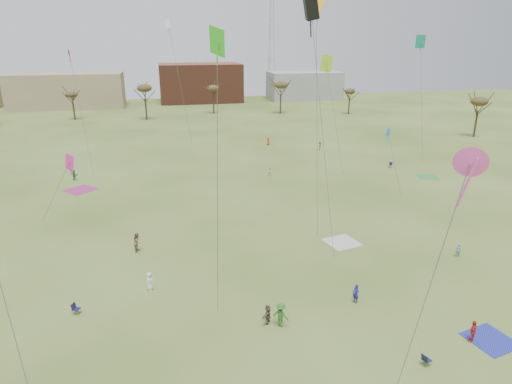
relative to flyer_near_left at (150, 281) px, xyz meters
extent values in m
plane|color=#42591B|center=(10.48, -5.26, -0.77)|extent=(260.00, 260.00, 0.00)
imported|color=white|center=(0.00, 0.00, 0.00)|extent=(0.85, 0.90, 1.55)
imported|color=#2A6722|center=(9.27, -7.07, 0.16)|extent=(1.36, 1.31, 1.86)
imported|color=navy|center=(15.85, -5.45, 0.03)|extent=(0.59, 0.69, 1.60)
imported|color=red|center=(21.72, -11.52, 0.04)|extent=(0.99, 0.91, 1.63)
imported|color=olive|center=(-1.22, 7.43, 0.20)|extent=(0.91, 1.07, 1.94)
imported|color=brown|center=(8.44, -6.52, -0.03)|extent=(1.12, 1.41, 1.50)
imported|color=#6A96B1|center=(28.67, -0.31, -0.08)|extent=(0.55, 0.40, 1.40)
imported|color=silver|center=(17.54, 29.06, -0.07)|extent=(0.87, 0.84, 1.41)
imported|color=#267347|center=(-11.13, 32.96, 0.00)|extent=(1.25, 1.42, 1.56)
imported|color=#B6431F|center=(22.15, 48.82, 0.00)|extent=(0.77, 0.89, 1.55)
imported|color=#213C97|center=(30.52, 42.71, 0.04)|extent=(0.92, 1.19, 1.63)
cube|color=#242E9C|center=(23.08, -11.72, -0.77)|extent=(3.47, 3.47, 0.03)
cube|color=beige|center=(19.11, 4.94, -0.77)|extent=(3.71, 3.71, 0.03)
cube|color=#9A2F6F|center=(-9.65, 28.09, -0.77)|extent=(5.01, 5.01, 0.03)
cube|color=#328B45|center=(40.60, 23.32, -0.77)|extent=(3.28, 3.28, 0.03)
cube|color=#17163D|center=(-5.42, -2.34, -0.35)|extent=(0.67, 0.67, 0.04)
cube|color=#17163D|center=(-5.62, -2.24, -0.12)|extent=(0.34, 0.51, 0.44)
cube|color=#151C3B|center=(17.29, -12.99, -0.35)|extent=(0.62, 0.62, 0.04)
cube|color=#151C3B|center=(17.07, -13.05, -0.12)|extent=(0.26, 0.52, 0.44)
cube|color=#131736|center=(37.54, 29.07, -0.35)|extent=(0.70, 0.70, 0.04)
cube|color=#131736|center=(37.72, 29.21, -0.12)|extent=(0.41, 0.48, 0.44)
cylinder|color=#4C4C51|center=(-5.38, -14.29, 5.27)|extent=(1.48, 2.52, 10.29)
cube|color=green|center=(5.24, -6.88, 18.81)|extent=(0.83, 0.83, 1.63)
cube|color=green|center=(5.24, -6.88, 18.24)|extent=(0.08, 0.08, 1.47)
cylinder|color=#4C4C51|center=(5.08, -6.24, 9.47)|extent=(0.37, 1.34, 18.69)
cone|color=#E548AF|center=(14.21, -17.74, 14.12)|extent=(1.40, 0.10, 1.40)
cube|color=#E548AF|center=(14.21, -17.74, 13.23)|extent=(0.08, 0.08, 2.30)
cylinder|color=#4C4C51|center=(13.05, -17.62, 7.12)|extent=(2.36, 0.30, 14.00)
cube|color=gold|center=(17.23, 10.52, 22.19)|extent=(1.16, 1.16, 2.28)
cube|color=gold|center=(17.23, 10.52, 21.39)|extent=(0.08, 0.08, 2.05)
cylinder|color=#4C4C51|center=(16.83, 7.73, 11.16)|extent=(0.86, 5.60, 22.07)
cube|color=black|center=(14.15, 3.00, 21.23)|extent=(0.97, 0.97, 1.65)
cube|color=black|center=(14.15, 3.00, 20.26)|extent=(0.08, 0.08, 2.48)
cylinder|color=#4C4C51|center=(15.23, 1.63, 10.68)|extent=(2.21, 2.80, 21.11)
cone|color=#2A7CEE|center=(29.40, 16.31, 7.93)|extent=(0.99, 0.07, 0.99)
cube|color=#2A7CEE|center=(29.40, 16.31, 7.30)|extent=(0.08, 0.08, 1.61)
cylinder|color=#4C4C51|center=(30.05, 15.00, 4.03)|extent=(1.35, 2.67, 7.81)
cube|color=#D6259D|center=(-7.60, 13.55, 6.96)|extent=(0.89, 0.89, 1.75)
cube|color=#D6259D|center=(-7.60, 13.55, 6.34)|extent=(0.08, 0.08, 1.58)
cylinder|color=#4C4C51|center=(-9.57, 14.14, 3.54)|extent=(3.97, 1.23, 6.85)
cube|color=#89D022|center=(25.21, 27.65, 15.62)|extent=(1.14, 1.14, 2.24)
cube|color=#89D022|center=(25.21, 27.65, 14.83)|extent=(0.08, 0.08, 2.02)
cylinder|color=#4C4C51|center=(26.37, 26.18, 7.87)|extent=(2.37, 2.98, 15.50)
cone|color=red|center=(-9.71, 33.91, 17.12)|extent=(0.94, 0.07, 0.94)
cube|color=red|center=(-9.71, 33.91, 16.52)|extent=(0.08, 0.08, 1.54)
cylinder|color=#4C4C51|center=(-8.91, 32.38, 8.62)|extent=(1.66, 3.10, 17.00)
cube|color=#178B73|center=(40.65, 29.54, 18.51)|extent=(0.99, 0.99, 1.94)
cube|color=#178B73|center=(40.65, 29.54, 17.84)|extent=(0.08, 0.08, 1.75)
cylinder|color=#4C4C51|center=(41.65, 28.81, 9.32)|extent=(2.05, 1.50, 18.39)
cube|color=silver|center=(4.27, 47.46, 21.21)|extent=(0.84, 0.84, 1.44)
cube|color=silver|center=(4.27, 47.46, 20.37)|extent=(0.08, 0.08, 2.16)
cylinder|color=#4C4C51|center=(5.76, 46.72, 10.67)|extent=(3.03, 1.52, 21.09)
cylinder|color=#3A2B1E|center=(-19.52, 86.74, 1.39)|extent=(0.40, 0.40, 4.32)
ellipsoid|color=#473D1E|center=(-19.52, 86.74, 5.56)|extent=(3.02, 3.02, 1.58)
cylinder|color=#3A2B1E|center=(-1.52, 82.74, 1.93)|extent=(0.40, 0.40, 5.40)
ellipsoid|color=#473D1E|center=(-1.52, 82.74, 7.15)|extent=(3.78, 3.78, 1.98)
cylinder|color=#3A2B1E|center=(16.48, 88.74, 1.57)|extent=(0.40, 0.40, 4.68)
ellipsoid|color=#473D1E|center=(16.48, 88.74, 6.09)|extent=(3.28, 3.28, 1.72)
cylinder|color=#3A2B1E|center=(34.48, 84.74, 1.87)|extent=(0.40, 0.40, 5.28)
ellipsoid|color=#473D1E|center=(34.48, 84.74, 6.97)|extent=(3.70, 3.70, 1.94)
cylinder|color=#3A2B1E|center=(52.48, 79.74, 1.33)|extent=(0.40, 0.40, 4.20)
ellipsoid|color=#473D1E|center=(52.48, 79.74, 5.39)|extent=(2.94, 2.94, 1.54)
cylinder|color=#3A2B1E|center=(66.48, 46.74, 1.75)|extent=(0.40, 0.40, 5.04)
ellipsoid|color=#473D1E|center=(66.48, 46.74, 6.62)|extent=(3.53, 3.53, 1.85)
cube|color=#937F60|center=(-24.52, 109.74, 4.23)|extent=(32.00, 14.00, 10.00)
cube|color=brown|center=(15.48, 114.74, 5.23)|extent=(26.00, 16.00, 12.00)
cube|color=gray|center=(50.48, 112.74, 3.73)|extent=(24.00, 12.00, 9.00)
cylinder|color=#9EA3A8|center=(41.38, 119.74, 18.23)|extent=(0.16, 0.16, 38.00)
cylinder|color=#9EA3A8|center=(40.03, 120.52, 18.23)|extent=(0.16, 0.16, 38.00)
cylinder|color=#9EA3A8|center=(40.03, 118.96, 18.23)|extent=(0.16, 0.16, 38.00)
camera|label=1|loc=(1.78, -32.98, 19.00)|focal=30.85mm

